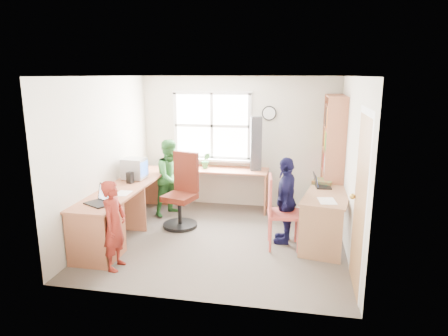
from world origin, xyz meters
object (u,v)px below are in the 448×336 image
person_navy (286,200)px  person_red (114,225)px  cd_tower (256,144)px  laptop_right (320,184)px  potted_plant (206,161)px  wooden_chair (279,209)px  laptop_left (102,199)px  l_desk (130,212)px  swivel_chair (182,195)px  right_desk (327,207)px  crt_monitor (134,169)px  person_green (171,177)px  bookshelf (332,162)px

person_navy → person_red: bearing=-56.6°
cd_tower → laptop_right: bearing=-53.3°
laptop_right → potted_plant: size_ratio=1.12×
wooden_chair → laptop_left: size_ratio=2.37×
l_desk → cd_tower: (1.65, 1.75, 0.77)m
swivel_chair → laptop_right: size_ratio=3.64×
right_desk → crt_monitor: crt_monitor is taller
person_red → person_navy: (2.08, 1.24, 0.06)m
swivel_chair → laptop_left: swivel_chair is taller
wooden_chair → person_navy: size_ratio=0.82×
wooden_chair → swivel_chair: bearing=154.0°
l_desk → crt_monitor: size_ratio=8.09×
l_desk → person_green: person_green is taller
person_green → laptop_right: bearing=-67.9°
bookshelf → laptop_left: size_ratio=4.76×
swivel_chair → right_desk: bearing=8.5°
wooden_chair → crt_monitor: 2.47m
bookshelf → cd_tower: size_ratio=2.19×
laptop_right → right_desk: bearing=-169.5°
bookshelf → crt_monitor: size_ratio=5.76×
laptop_right → swivel_chair: bearing=85.1°
person_navy → laptop_left: bearing=-66.0°
laptop_left → cd_tower: 2.94m
right_desk → crt_monitor: bearing=-174.7°
laptop_right → person_navy: bearing=123.0°
laptop_right → potted_plant: potted_plant is taller
person_green → crt_monitor: bearing=169.1°
wooden_chair → laptop_left: bearing=-168.8°
l_desk → swivel_chair: bearing=52.9°
potted_plant → person_green: size_ratio=0.22×
swivel_chair → laptop_right: swivel_chair is taller
person_red → person_green: (0.07, 2.09, 0.09)m
crt_monitor → right_desk: bearing=-2.9°
l_desk → cd_tower: bearing=46.6°
swivel_chair → person_red: (-0.41, -1.60, 0.06)m
l_desk → bookshelf: bookshelf is taller
laptop_left → bookshelf: bearing=61.4°
laptop_left → person_green: size_ratio=0.33×
wooden_chair → person_green: 2.19m
right_desk → bookshelf: (0.12, 1.01, 0.45)m
cd_tower → bookshelf: bearing=-24.3°
bookshelf → laptop_left: bearing=-147.1°
laptop_left → cd_tower: bearing=80.3°
swivel_chair → wooden_chair: swivel_chair is taller
wooden_chair → l_desk: bearing=178.8°
laptop_right → potted_plant: bearing=59.7°
bookshelf → person_navy: 1.33m
bookshelf → cd_tower: (-1.30, 0.28, 0.23)m
l_desk → crt_monitor: 0.91m
right_desk → bookshelf: bookshelf is taller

